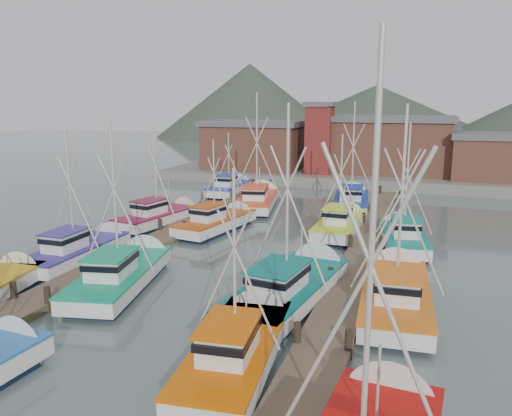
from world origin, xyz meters
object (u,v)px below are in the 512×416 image
(lookout_tower, at_px, (319,137))
(boat_1, at_px, (240,346))
(boat_4, at_px, (125,273))
(boat_12, at_px, (258,199))
(boat_8, at_px, (219,222))

(lookout_tower, height_order, boat_1, lookout_tower)
(boat_1, xyz_separation_m, boat_4, (-8.74, 5.67, 0.01))
(lookout_tower, xyz_separation_m, boat_12, (-2.46, -15.84, -4.86))
(boat_1, distance_m, boat_8, 20.18)
(boat_12, bearing_deg, boat_1, -83.88)
(boat_1, bearing_deg, lookout_tower, 92.38)
(boat_1, bearing_deg, boat_4, 141.31)
(lookout_tower, height_order, boat_4, lookout_tower)
(boat_8, height_order, boat_12, boat_12)
(lookout_tower, relative_size, boat_1, 0.96)
(boat_4, xyz_separation_m, boat_8, (0.15, 12.59, -0.01))
(boat_1, height_order, boat_12, boat_12)
(lookout_tower, distance_m, boat_12, 16.75)
(lookout_tower, bearing_deg, boat_12, -98.82)
(boat_4, distance_m, boat_12, 22.04)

